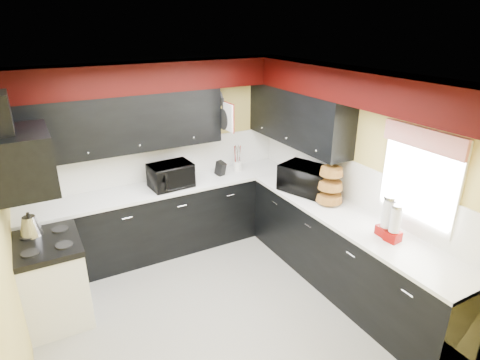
# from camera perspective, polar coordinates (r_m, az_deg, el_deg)

# --- Properties ---
(ground) EXTENTS (3.60, 3.60, 0.00)m
(ground) POSITION_cam_1_polar(r_m,az_deg,el_deg) (4.63, -3.36, -18.13)
(ground) COLOR gray
(ground) RESTS_ON ground
(wall_back) EXTENTS (3.60, 0.06, 2.50)m
(wall_back) POSITION_cam_1_polar(r_m,az_deg,el_deg) (5.51, -11.77, 3.25)
(wall_back) COLOR #E0C666
(wall_back) RESTS_ON ground
(wall_right) EXTENTS (0.06, 3.60, 2.50)m
(wall_right) POSITION_cam_1_polar(r_m,az_deg,el_deg) (4.90, 15.65, 0.50)
(wall_right) COLOR #E0C666
(wall_right) RESTS_ON ground
(wall_left) EXTENTS (0.06, 3.60, 2.50)m
(wall_left) POSITION_cam_1_polar(r_m,az_deg,el_deg) (3.67, -30.50, -9.51)
(wall_left) COLOR #E0C666
(wall_left) RESTS_ON ground
(ceiling) EXTENTS (3.60, 3.60, 0.06)m
(ceiling) POSITION_cam_1_polar(r_m,az_deg,el_deg) (3.57, -4.28, 14.22)
(ceiling) COLOR white
(ceiling) RESTS_ON wall_back
(cab_back) EXTENTS (3.60, 0.60, 0.90)m
(cab_back) POSITION_cam_1_polar(r_m,az_deg,el_deg) (5.55, -10.19, -5.46)
(cab_back) COLOR black
(cab_back) RESTS_ON ground
(cab_right) EXTENTS (0.60, 3.00, 0.90)m
(cab_right) POSITION_cam_1_polar(r_m,az_deg,el_deg) (4.87, 14.52, -10.07)
(cab_right) COLOR black
(cab_right) RESTS_ON ground
(counter_back) EXTENTS (3.62, 0.64, 0.04)m
(counter_back) POSITION_cam_1_polar(r_m,az_deg,el_deg) (5.35, -10.52, -0.99)
(counter_back) COLOR white
(counter_back) RESTS_ON cab_back
(counter_right) EXTENTS (0.64, 3.02, 0.04)m
(counter_right) POSITION_cam_1_polar(r_m,az_deg,el_deg) (4.64, 15.07, -5.14)
(counter_right) COLOR white
(counter_right) RESTS_ON cab_right
(splash_back) EXTENTS (3.60, 0.02, 0.50)m
(splash_back) POSITION_cam_1_polar(r_m,az_deg,el_deg) (5.52, -11.69, 2.63)
(splash_back) COLOR white
(splash_back) RESTS_ON counter_back
(splash_right) EXTENTS (0.02, 3.60, 0.50)m
(splash_right) POSITION_cam_1_polar(r_m,az_deg,el_deg) (4.92, 15.49, -0.17)
(splash_right) COLOR white
(splash_right) RESTS_ON counter_right
(upper_back) EXTENTS (2.60, 0.35, 0.70)m
(upper_back) POSITION_cam_1_polar(r_m,az_deg,el_deg) (5.08, -17.06, 7.63)
(upper_back) COLOR black
(upper_back) RESTS_ON wall_back
(upper_right) EXTENTS (0.35, 1.80, 0.70)m
(upper_right) POSITION_cam_1_polar(r_m,az_deg,el_deg) (5.28, 8.11, 8.91)
(upper_right) COLOR black
(upper_right) RESTS_ON wall_right
(soffit_back) EXTENTS (3.60, 0.36, 0.35)m
(soffit_back) POSITION_cam_1_polar(r_m,az_deg,el_deg) (5.10, -12.09, 14.19)
(soffit_back) COLOR black
(soffit_back) RESTS_ON wall_back
(soffit_right) EXTENTS (0.36, 3.24, 0.35)m
(soffit_right) POSITION_cam_1_polar(r_m,az_deg,el_deg) (4.38, 17.00, 12.50)
(soffit_right) COLOR black
(soffit_right) RESTS_ON wall_right
(stove) EXTENTS (0.60, 0.75, 0.86)m
(stove) POSITION_cam_1_polar(r_m,az_deg,el_deg) (4.72, -24.88, -13.04)
(stove) COLOR white
(stove) RESTS_ON ground
(cooktop) EXTENTS (0.62, 0.77, 0.06)m
(cooktop) POSITION_cam_1_polar(r_m,az_deg,el_deg) (4.49, -25.82, -8.18)
(cooktop) COLOR black
(cooktop) RESTS_ON stove
(hood) EXTENTS (0.50, 0.78, 0.55)m
(hood) POSITION_cam_1_polar(r_m,az_deg,el_deg) (4.15, -28.52, 2.45)
(hood) COLOR black
(hood) RESTS_ON wall_left
(window) EXTENTS (0.03, 0.86, 0.96)m
(window) POSITION_cam_1_polar(r_m,az_deg,el_deg) (4.24, 24.23, 0.29)
(window) COLOR white
(window) RESTS_ON wall_right
(valance) EXTENTS (0.04, 0.88, 0.20)m
(valance) POSITION_cam_1_polar(r_m,az_deg,el_deg) (4.08, 24.62, 5.37)
(valance) COLOR red
(valance) RESTS_ON wall_right
(pan_top) EXTENTS (0.03, 0.22, 0.40)m
(pan_top) POSITION_cam_1_polar(r_m,az_deg,el_deg) (5.38, -3.07, 11.51)
(pan_top) COLOR black
(pan_top) RESTS_ON upper_back
(pan_mid) EXTENTS (0.03, 0.28, 0.46)m
(pan_mid) POSITION_cam_1_polar(r_m,az_deg,el_deg) (5.31, -2.39, 8.64)
(pan_mid) COLOR black
(pan_mid) RESTS_ON upper_back
(pan_low) EXTENTS (0.03, 0.24, 0.42)m
(pan_low) POSITION_cam_1_polar(r_m,az_deg,el_deg) (5.55, -3.60, 8.88)
(pan_low) COLOR black
(pan_low) RESTS_ON upper_back
(cut_board) EXTENTS (0.03, 0.26, 0.35)m
(cut_board) POSITION_cam_1_polar(r_m,az_deg,el_deg) (5.20, -1.71, 8.92)
(cut_board) COLOR white
(cut_board) RESTS_ON upper_back
(baskets) EXTENTS (0.27, 0.27, 0.50)m
(baskets) POSITION_cam_1_polar(r_m,az_deg,el_deg) (4.78, 12.72, -0.67)
(baskets) COLOR brown
(baskets) RESTS_ON upper_right
(deco_plate) EXTENTS (0.03, 0.24, 0.24)m
(deco_plate) POSITION_cam_1_polar(r_m,az_deg,el_deg) (4.38, 19.89, 11.16)
(deco_plate) COLOR white
(deco_plate) RESTS_ON wall_right
(toaster_oven) EXTENTS (0.56, 0.48, 0.31)m
(toaster_oven) POSITION_cam_1_polar(r_m,az_deg,el_deg) (5.25, -9.77, 0.64)
(toaster_oven) COLOR black
(toaster_oven) RESTS_ON counter_back
(microwave) EXTENTS (0.60, 0.72, 0.34)m
(microwave) POSITION_cam_1_polar(r_m,az_deg,el_deg) (5.09, 9.38, 0.16)
(microwave) COLOR black
(microwave) RESTS_ON counter_right
(utensil_crock) EXTENTS (0.15, 0.15, 0.14)m
(utensil_crock) POSITION_cam_1_polar(r_m,az_deg,el_deg) (5.76, -0.35, 2.04)
(utensil_crock) COLOR silver
(utensil_crock) RESTS_ON counter_back
(knife_block) EXTENTS (0.12, 0.15, 0.20)m
(knife_block) POSITION_cam_1_polar(r_m,az_deg,el_deg) (5.57, -2.80, 1.64)
(knife_block) COLOR black
(knife_block) RESTS_ON counter_back
(kettle) EXTENTS (0.26, 0.26, 0.20)m
(kettle) POSITION_cam_1_polar(r_m,az_deg,el_deg) (4.62, -27.67, -5.78)
(kettle) COLOR #ABAAAF
(kettle) RESTS_ON cooktop
(dispenser_a) EXTENTS (0.15, 0.15, 0.36)m
(dispenser_a) POSITION_cam_1_polar(r_m,az_deg,el_deg) (4.19, 21.14, -5.96)
(dispenser_a) COLOR #5F0A01
(dispenser_a) RESTS_ON counter_right
(dispenser_b) EXTENTS (0.16, 0.16, 0.41)m
(dispenser_b) POSITION_cam_1_polar(r_m,az_deg,el_deg) (4.26, 20.26, -4.95)
(dispenser_b) COLOR #6A0D09
(dispenser_b) RESTS_ON counter_right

